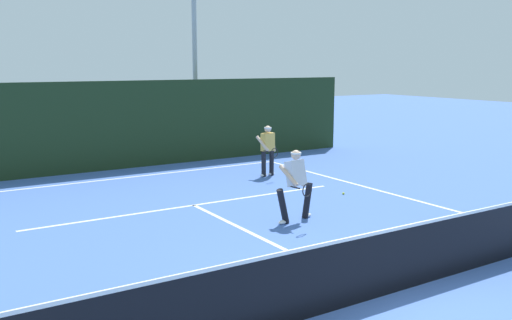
{
  "coord_description": "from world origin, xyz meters",
  "views": [
    {
      "loc": [
        -5.74,
        -5.66,
        3.44
      ],
      "look_at": [
        1.69,
        6.22,
        1.0
      ],
      "focal_mm": 39.03,
      "sensor_mm": 36.0,
      "label": 1
    }
  ],
  "objects_px": {
    "tennis_ball": "(377,242)",
    "tennis_ball_extra": "(343,193)",
    "light_pole": "(195,47)",
    "player_far": "(268,149)",
    "player_near": "(296,182)"
  },
  "relations": [
    {
      "from": "light_pole",
      "to": "player_near",
      "type": "bearing_deg",
      "value": -103.56
    },
    {
      "from": "light_pole",
      "to": "player_far",
      "type": "bearing_deg",
      "value": -91.64
    },
    {
      "from": "tennis_ball",
      "to": "light_pole",
      "type": "bearing_deg",
      "value": 80.58
    },
    {
      "from": "player_near",
      "to": "tennis_ball",
      "type": "height_order",
      "value": "player_near"
    },
    {
      "from": "player_near",
      "to": "tennis_ball",
      "type": "relative_size",
      "value": 24.14
    },
    {
      "from": "player_near",
      "to": "player_far",
      "type": "bearing_deg",
      "value": -127.13
    },
    {
      "from": "tennis_ball_extra",
      "to": "light_pole",
      "type": "height_order",
      "value": "light_pole"
    },
    {
      "from": "player_far",
      "to": "tennis_ball",
      "type": "xyz_separation_m",
      "value": [
        -1.83,
        -6.63,
        -0.82
      ]
    },
    {
      "from": "player_near",
      "to": "tennis_ball_extra",
      "type": "height_order",
      "value": "player_near"
    },
    {
      "from": "player_far",
      "to": "tennis_ball",
      "type": "height_order",
      "value": "player_far"
    },
    {
      "from": "tennis_ball",
      "to": "tennis_ball_extra",
      "type": "distance_m",
      "value": 4.1
    },
    {
      "from": "player_far",
      "to": "tennis_ball",
      "type": "bearing_deg",
      "value": 64.77
    },
    {
      "from": "player_near",
      "to": "light_pole",
      "type": "relative_size",
      "value": 0.25
    },
    {
      "from": "player_near",
      "to": "player_far",
      "type": "xyz_separation_m",
      "value": [
        2.21,
        4.49,
        -0.01
      ]
    },
    {
      "from": "tennis_ball",
      "to": "tennis_ball_extra",
      "type": "relative_size",
      "value": 1.0
    }
  ]
}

